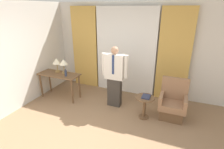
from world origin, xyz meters
TOP-DOWN VIEW (x-y plane):
  - ground_plane at (0.00, 0.00)m, footprint 16.00×16.00m
  - wall_back at (0.00, 2.75)m, footprint 10.00×0.06m
  - curtain_sheer_center at (0.00, 2.62)m, footprint 1.82×0.06m
  - curtain_drape_left at (-1.38, 2.62)m, footprint 0.86×0.06m
  - curtain_drape_right at (1.38, 2.62)m, footprint 0.86×0.06m
  - desk at (-1.64, 1.52)m, footprint 1.21×0.50m
  - table_lamp_left at (-1.76, 1.63)m, footprint 0.24×0.24m
  - table_lamp_right at (-1.52, 1.63)m, footprint 0.24×0.24m
  - bottle_near_edge at (-1.34, 1.45)m, footprint 0.07×0.07m
  - person at (0.02, 1.69)m, footprint 0.71×0.23m
  - armchair at (1.52, 1.68)m, footprint 0.62×0.53m
  - side_table at (0.90, 1.41)m, footprint 0.45×0.45m
  - book at (0.92, 1.42)m, footprint 0.19×0.24m

SIDE VIEW (x-z plane):
  - ground_plane at x=0.00m, z-range 0.00..0.00m
  - armchair at x=1.52m, z-range -0.13..0.84m
  - side_table at x=0.90m, z-range 0.10..0.66m
  - book at x=0.92m, z-range 0.56..0.59m
  - desk at x=-1.64m, z-range 0.25..1.00m
  - bottle_near_edge at x=-1.34m, z-range 0.73..0.94m
  - person at x=0.02m, z-range 0.06..1.70m
  - table_lamp_left at x=-1.76m, z-range 0.85..1.27m
  - table_lamp_right at x=-1.52m, z-range 0.85..1.27m
  - curtain_sheer_center at x=0.00m, z-range 0.00..2.58m
  - curtain_drape_left at x=-1.38m, z-range 0.00..2.58m
  - curtain_drape_right at x=1.38m, z-range 0.00..2.58m
  - wall_back at x=0.00m, z-range 0.00..2.70m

